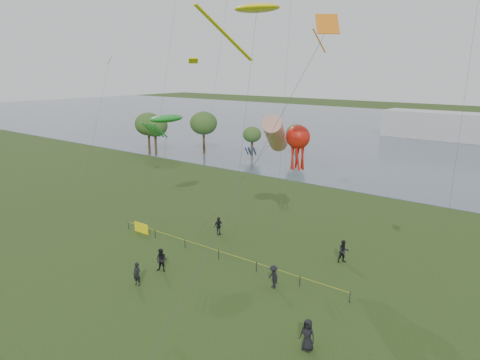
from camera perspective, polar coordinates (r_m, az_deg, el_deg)
The scene contains 15 objects.
ground_plane at distance 29.58m, azimuth -12.97°, elevation -18.95°, with size 400.00×400.00×0.00m, color #1D3210.
pavilion_left at distance 115.22m, azimuth 22.60°, elevation 6.21°, with size 22.00×8.00×6.00m, color silver.
trees at distance 86.22m, azimuth -5.79°, elevation 6.53°, with size 26.82×19.34×7.86m.
fence at distance 43.81m, azimuth -8.69°, elevation -6.86°, with size 24.07×0.07×1.05m.
spectator_a at distance 37.88m, azimuth -9.56°, elevation -9.62°, with size 0.91×0.71×1.87m, color black.
spectator_b at distance 34.90m, azimuth 4.09°, elevation -11.67°, with size 1.12×0.64×1.74m, color black.
spectator_c at distance 45.22m, azimuth -2.64°, elevation -5.61°, with size 1.03×0.43×1.75m, color black.
spectator_d at distance 28.23m, azimuth 8.23°, elevation -18.18°, with size 0.92×0.60×1.89m, color black.
spectator_f at distance 35.97m, azimuth -12.44°, elevation -11.14°, with size 0.65×0.42×1.77m, color black.
spectator_g at distance 39.88m, azimuth 12.51°, elevation -8.50°, with size 0.93×0.73×1.92m, color black.
kite_stingray at distance 43.17m, azimuth 1.91°, elevation 20.08°, with size 4.72×9.90×21.09m.
kite_windsock at distance 41.95m, azimuth 4.32°, elevation 5.63°, with size 7.86×6.73×11.84m.
kite_creature at distance 47.24m, azimuth -9.00°, elevation 7.37°, with size 3.11×4.98×11.18m.
kite_octopus at distance 41.13m, azimuth 7.09°, elevation 5.10°, with size 3.79×10.52×10.89m.
kite_delta at distance 28.68m, azimuth 9.35°, elevation 16.03°, with size 1.75×16.99×18.85m.
Camera 1 is at (20.10, -14.92, 15.75)m, focal length 35.00 mm.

